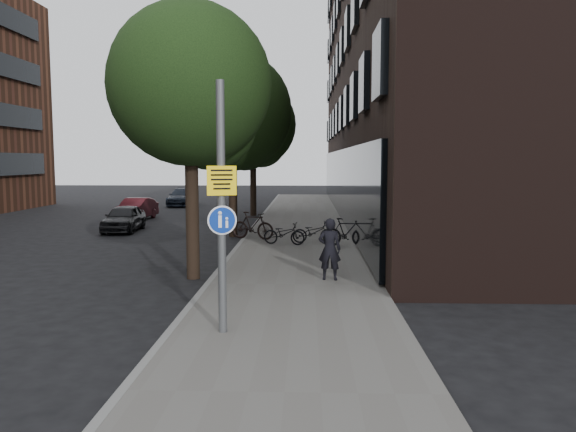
{
  "coord_description": "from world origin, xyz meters",
  "views": [
    {
      "loc": [
        0.55,
        -10.72,
        3.3
      ],
      "look_at": [
        0.11,
        2.07,
        2.0
      ],
      "focal_mm": 35.0,
      "sensor_mm": 36.0,
      "label": 1
    }
  ],
  "objects_px": {
    "parked_bike_facade_near": "(314,232)",
    "parked_car_near": "(124,218)",
    "pedestrian": "(330,249)",
    "signpost": "(221,207)"
  },
  "relations": [
    {
      "from": "pedestrian",
      "to": "parked_car_near",
      "type": "relative_size",
      "value": 0.46
    },
    {
      "from": "parked_bike_facade_near",
      "to": "parked_car_near",
      "type": "distance_m",
      "value": 9.59
    },
    {
      "from": "parked_bike_facade_near",
      "to": "pedestrian",
      "type": "bearing_deg",
      "value": 179.45
    },
    {
      "from": "signpost",
      "to": "pedestrian",
      "type": "distance_m",
      "value": 5.27
    },
    {
      "from": "parked_car_near",
      "to": "parked_bike_facade_near",
      "type": "bearing_deg",
      "value": -28.26
    },
    {
      "from": "pedestrian",
      "to": "parked_car_near",
      "type": "bearing_deg",
      "value": -43.06
    },
    {
      "from": "pedestrian",
      "to": "parked_bike_facade_near",
      "type": "bearing_deg",
      "value": -80.16
    },
    {
      "from": "signpost",
      "to": "parked_car_near",
      "type": "height_order",
      "value": "signpost"
    },
    {
      "from": "parked_bike_facade_near",
      "to": "parked_car_near",
      "type": "relative_size",
      "value": 0.45
    },
    {
      "from": "pedestrian",
      "to": "parked_car_near",
      "type": "xyz_separation_m",
      "value": [
        -9.0,
        10.68,
        -0.33
      ]
    }
  ]
}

